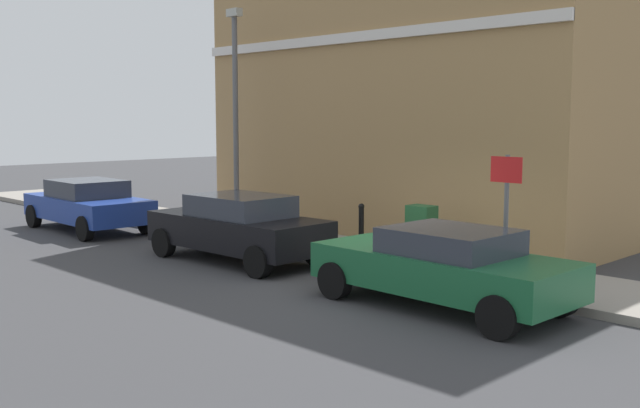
% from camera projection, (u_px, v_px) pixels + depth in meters
% --- Properties ---
extents(ground, '(80.00, 80.00, 0.00)m').
position_uv_depth(ground, '(378.00, 287.00, 13.34)').
color(ground, '#38383A').
extents(sidewalk, '(2.48, 30.00, 0.15)m').
position_uv_depth(sidewalk, '(252.00, 234.00, 18.94)').
color(sidewalk, gray).
rests_on(sidewalk, ground).
extents(corner_building, '(6.68, 11.12, 8.53)m').
position_uv_depth(corner_building, '(436.00, 74.00, 19.90)').
color(corner_building, '#9E7A4C').
rests_on(corner_building, ground).
extents(car_green, '(1.97, 4.34, 1.31)m').
position_uv_depth(car_green, '(443.00, 265.00, 11.80)').
color(car_green, '#195933').
rests_on(car_green, ground).
extents(car_black, '(1.95, 4.30, 1.44)m').
position_uv_depth(car_black, '(238.00, 226.00, 15.66)').
color(car_black, black).
rests_on(car_black, ground).
extents(car_blue, '(2.05, 4.38, 1.40)m').
position_uv_depth(car_blue, '(88.00, 204.00, 20.01)').
color(car_blue, navy).
rests_on(car_blue, ground).
extents(utility_cabinet, '(0.46, 0.61, 1.15)m').
position_uv_depth(utility_cabinet, '(421.00, 235.00, 14.95)').
color(utility_cabinet, '#1E4C28').
rests_on(utility_cabinet, sidewalk).
extents(bollard_near_cabinet, '(0.14, 0.14, 1.04)m').
position_uv_depth(bollard_near_cabinet, '(361.00, 225.00, 16.24)').
color(bollard_near_cabinet, black).
rests_on(bollard_near_cabinet, sidewalk).
extents(street_sign, '(0.08, 0.60, 2.30)m').
position_uv_depth(street_sign, '(506.00, 201.00, 12.42)').
color(street_sign, '#59595B').
rests_on(street_sign, sidewalk).
extents(lamppost, '(0.20, 0.44, 5.72)m').
position_uv_depth(lamppost, '(236.00, 109.00, 19.06)').
color(lamppost, '#59595B').
rests_on(lamppost, sidewalk).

